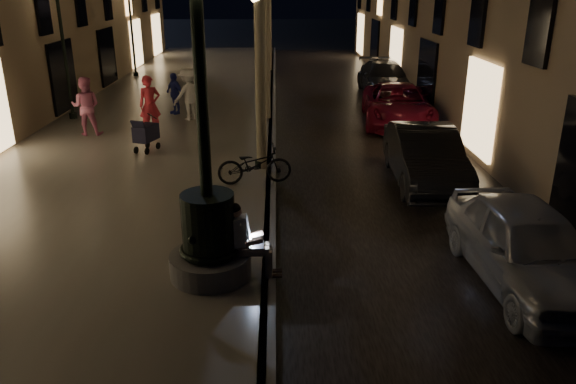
{
  "coord_description": "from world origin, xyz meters",
  "views": [
    {
      "loc": [
        0.16,
        -6.65,
        4.99
      ],
      "look_at": [
        0.36,
        3.0,
        1.35
      ],
      "focal_mm": 35.0,
      "sensor_mm": 36.0,
      "label": 1
    }
  ],
  "objects_px": {
    "lamp_curb_b": "(264,29)",
    "car_third": "(398,105)",
    "lamp_curb_d": "(269,9)",
    "pedestrian_blue": "(175,93)",
    "lamp_curb_a": "(258,54)",
    "lamp_left_b": "(62,34)",
    "stroller": "(146,133)",
    "seated_man_laptop": "(245,238)",
    "bicycle": "(255,165)",
    "lamp_curb_c": "(267,17)",
    "car_rear": "(385,78)",
    "pedestrian_red": "(150,105)",
    "pedestrian_pink": "(86,106)",
    "lamp_left_c": "(130,17)",
    "car_front": "(527,246)",
    "car_second": "(425,156)",
    "fountain_lamppost": "(208,221)",
    "pedestrian_white": "(188,94)"
  },
  "relations": [
    {
      "from": "lamp_curb_d",
      "to": "lamp_left_b",
      "type": "height_order",
      "value": "same"
    },
    {
      "from": "lamp_left_c",
      "to": "stroller",
      "type": "bearing_deg",
      "value": -75.68
    },
    {
      "from": "fountain_lamppost",
      "to": "lamp_left_b",
      "type": "distance_m",
      "value": 13.75
    },
    {
      "from": "stroller",
      "to": "car_third",
      "type": "relative_size",
      "value": 0.22
    },
    {
      "from": "fountain_lamppost",
      "to": "car_rear",
      "type": "relative_size",
      "value": 1.02
    },
    {
      "from": "lamp_curb_d",
      "to": "lamp_curb_a",
      "type": "bearing_deg",
      "value": -90.0
    },
    {
      "from": "lamp_curb_b",
      "to": "car_third",
      "type": "height_order",
      "value": "lamp_curb_b"
    },
    {
      "from": "lamp_curb_c",
      "to": "lamp_curb_d",
      "type": "height_order",
      "value": "same"
    },
    {
      "from": "lamp_curb_c",
      "to": "car_second",
      "type": "height_order",
      "value": "lamp_curb_c"
    },
    {
      "from": "pedestrian_blue",
      "to": "seated_man_laptop",
      "type": "bearing_deg",
      "value": -32.15
    },
    {
      "from": "lamp_curb_c",
      "to": "car_third",
      "type": "relative_size",
      "value": 0.92
    },
    {
      "from": "lamp_curb_a",
      "to": "stroller",
      "type": "height_order",
      "value": "lamp_curb_a"
    },
    {
      "from": "lamp_curb_b",
      "to": "pedestrian_pink",
      "type": "distance_m",
      "value": 7.54
    },
    {
      "from": "stroller",
      "to": "seated_man_laptop",
      "type": "bearing_deg",
      "value": -46.29
    },
    {
      "from": "lamp_curb_c",
      "to": "lamp_curb_d",
      "type": "relative_size",
      "value": 1.0
    },
    {
      "from": "car_second",
      "to": "car_front",
      "type": "bearing_deg",
      "value": -82.96
    },
    {
      "from": "lamp_curb_d",
      "to": "pedestrian_red",
      "type": "relative_size",
      "value": 2.49
    },
    {
      "from": "pedestrian_red",
      "to": "bicycle",
      "type": "bearing_deg",
      "value": -75.72
    },
    {
      "from": "car_front",
      "to": "stroller",
      "type": "bearing_deg",
      "value": 134.38
    },
    {
      "from": "lamp_left_b",
      "to": "car_third",
      "type": "relative_size",
      "value": 0.92
    },
    {
      "from": "lamp_left_b",
      "to": "stroller",
      "type": "bearing_deg",
      "value": -50.08
    },
    {
      "from": "pedestrian_pink",
      "to": "car_second",
      "type": "bearing_deg",
      "value": 153.6
    },
    {
      "from": "seated_man_laptop",
      "to": "car_second",
      "type": "height_order",
      "value": "seated_man_laptop"
    },
    {
      "from": "lamp_curb_d",
      "to": "pedestrian_blue",
      "type": "relative_size",
      "value": 3.1
    },
    {
      "from": "fountain_lamppost",
      "to": "lamp_left_b",
      "type": "height_order",
      "value": "fountain_lamppost"
    },
    {
      "from": "lamp_curb_b",
      "to": "lamp_left_b",
      "type": "xyz_separation_m",
      "value": [
        -7.1,
        -2.0,
        0.0
      ]
    },
    {
      "from": "seated_man_laptop",
      "to": "lamp_curb_c",
      "type": "relative_size",
      "value": 0.28
    },
    {
      "from": "lamp_curb_d",
      "to": "pedestrian_blue",
      "type": "distance_m",
      "value": 17.75
    },
    {
      "from": "lamp_curb_b",
      "to": "lamp_curb_d",
      "type": "xyz_separation_m",
      "value": [
        0.0,
        16.0,
        0.0
      ]
    },
    {
      "from": "stroller",
      "to": "pedestrian_blue",
      "type": "relative_size",
      "value": 0.72
    },
    {
      "from": "seated_man_laptop",
      "to": "car_rear",
      "type": "relative_size",
      "value": 0.26
    },
    {
      "from": "lamp_curb_c",
      "to": "car_second",
      "type": "xyz_separation_m",
      "value": [
        4.3,
        -16.82,
        -2.5
      ]
    },
    {
      "from": "lamp_curb_d",
      "to": "lamp_left_c",
      "type": "distance_m",
      "value": 10.7
    },
    {
      "from": "fountain_lamppost",
      "to": "lamp_left_b",
      "type": "xyz_separation_m",
      "value": [
        -6.4,
        12.0,
        2.02
      ]
    },
    {
      "from": "lamp_curb_c",
      "to": "car_third",
      "type": "bearing_deg",
      "value": -64.6
    },
    {
      "from": "pedestrian_white",
      "to": "lamp_curb_c",
      "type": "bearing_deg",
      "value": -146.57
    },
    {
      "from": "car_rear",
      "to": "bicycle",
      "type": "distance_m",
      "value": 13.96
    },
    {
      "from": "car_front",
      "to": "car_rear",
      "type": "bearing_deg",
      "value": 85.15
    },
    {
      "from": "car_front",
      "to": "pedestrian_red",
      "type": "relative_size",
      "value": 2.22
    },
    {
      "from": "lamp_left_b",
      "to": "pedestrian_blue",
      "type": "distance_m",
      "value": 4.38
    },
    {
      "from": "car_rear",
      "to": "pedestrian_blue",
      "type": "bearing_deg",
      "value": -151.48
    },
    {
      "from": "stroller",
      "to": "pedestrian_white",
      "type": "distance_m",
      "value": 4.19
    },
    {
      "from": "lamp_left_b",
      "to": "lamp_left_c",
      "type": "xyz_separation_m",
      "value": [
        0.0,
        10.0,
        0.0
      ]
    },
    {
      "from": "seated_man_laptop",
      "to": "lamp_left_c",
      "type": "relative_size",
      "value": 0.28
    },
    {
      "from": "lamp_curb_b",
      "to": "pedestrian_white",
      "type": "distance_m",
      "value": 4.13
    },
    {
      "from": "stroller",
      "to": "car_rear",
      "type": "distance_m",
      "value": 13.33
    },
    {
      "from": "lamp_curb_c",
      "to": "car_front",
      "type": "distance_m",
      "value": 22.71
    },
    {
      "from": "lamp_left_b",
      "to": "stroller",
      "type": "xyz_separation_m",
      "value": [
        3.67,
        -4.39,
        -2.47
      ]
    },
    {
      "from": "lamp_curb_d",
      "to": "lamp_left_b",
      "type": "xyz_separation_m",
      "value": [
        -7.1,
        -18.0,
        0.0
      ]
    },
    {
      "from": "car_third",
      "to": "bicycle",
      "type": "height_order",
      "value": "car_third"
    }
  ]
}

